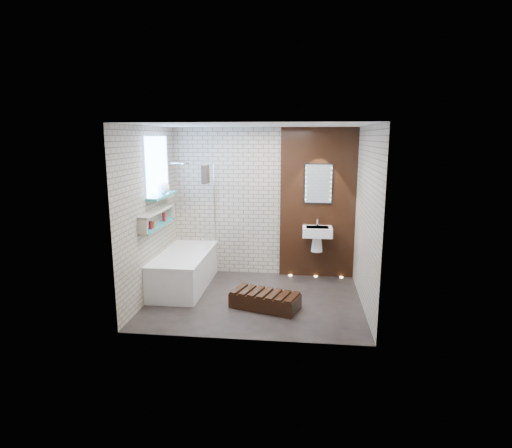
# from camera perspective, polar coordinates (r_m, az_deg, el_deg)

# --- Properties ---
(ground) EXTENTS (3.20, 3.20, 0.00)m
(ground) POSITION_cam_1_polar(r_m,az_deg,el_deg) (6.57, -0.15, -10.14)
(ground) COLOR black
(ground) RESTS_ON ground
(room_shell) EXTENTS (3.24, 3.20, 2.60)m
(room_shell) POSITION_cam_1_polar(r_m,az_deg,el_deg) (6.20, -0.16, 1.08)
(room_shell) COLOR #9F937E
(room_shell) RESTS_ON ground
(walnut_panel) EXTENTS (1.30, 0.06, 2.60)m
(walnut_panel) POSITION_cam_1_polar(r_m,az_deg,el_deg) (7.42, 8.31, 2.71)
(walnut_panel) COLOR black
(walnut_panel) RESTS_ON ground
(clerestory_window) EXTENTS (0.18, 1.00, 0.94)m
(clerestory_window) POSITION_cam_1_polar(r_m,az_deg,el_deg) (6.82, -13.11, 6.84)
(clerestory_window) COLOR #7FADE0
(clerestory_window) RESTS_ON room_shell
(display_niche) EXTENTS (0.14, 1.30, 0.26)m
(display_niche) POSITION_cam_1_polar(r_m,az_deg,el_deg) (6.71, -13.09, 0.72)
(display_niche) COLOR teal
(display_niche) RESTS_ON room_shell
(bathtub) EXTENTS (0.79, 1.74, 0.70)m
(bathtub) POSITION_cam_1_polar(r_m,az_deg,el_deg) (7.12, -9.62, -6.06)
(bathtub) COLOR white
(bathtub) RESTS_ON ground
(bath_screen) EXTENTS (0.01, 0.78, 1.40)m
(bath_screen) POSITION_cam_1_polar(r_m,az_deg,el_deg) (7.22, -6.21, 2.35)
(bath_screen) COLOR white
(bath_screen) RESTS_ON bathtub
(towel) EXTENTS (0.09, 0.23, 0.30)m
(towel) POSITION_cam_1_polar(r_m,az_deg,el_deg) (6.88, -6.82, 6.67)
(towel) COLOR black
(towel) RESTS_ON bath_screen
(shower_head) EXTENTS (0.18, 0.18, 0.02)m
(shower_head) POSITION_cam_1_polar(r_m,az_deg,el_deg) (7.30, -9.56, 8.06)
(shower_head) COLOR silver
(shower_head) RESTS_ON room_shell
(washbasin) EXTENTS (0.50, 0.36, 0.58)m
(washbasin) POSITION_cam_1_polar(r_m,az_deg,el_deg) (7.32, 8.23, -1.48)
(washbasin) COLOR white
(washbasin) RESTS_ON walnut_panel
(led_mirror) EXTENTS (0.50, 0.02, 0.70)m
(led_mirror) POSITION_cam_1_polar(r_m,az_deg,el_deg) (7.34, 8.39, 5.37)
(led_mirror) COLOR black
(led_mirror) RESTS_ON walnut_panel
(walnut_step) EXTENTS (1.06, 0.71, 0.22)m
(walnut_step) POSITION_cam_1_polar(r_m,az_deg,el_deg) (6.23, 1.22, -10.30)
(walnut_step) COLOR black
(walnut_step) RESTS_ON ground
(niche_bottles) EXTENTS (0.06, 0.66, 0.14)m
(niche_bottles) POSITION_cam_1_polar(r_m,az_deg,el_deg) (6.71, -13.11, 0.38)
(niche_bottles) COLOR maroon
(niche_bottles) RESTS_ON display_niche
(sill_vases) EXTENTS (0.19, 0.19, 0.19)m
(sill_vases) POSITION_cam_1_polar(r_m,az_deg,el_deg) (6.87, -12.33, 4.75)
(sill_vases) COLOR white
(sill_vases) RESTS_ON clerestory_window
(floor_uplights) EXTENTS (0.96, 0.06, 0.01)m
(floor_uplights) POSITION_cam_1_polar(r_m,az_deg,el_deg) (7.66, 8.03, -6.98)
(floor_uplights) COLOR #FFD899
(floor_uplights) RESTS_ON ground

